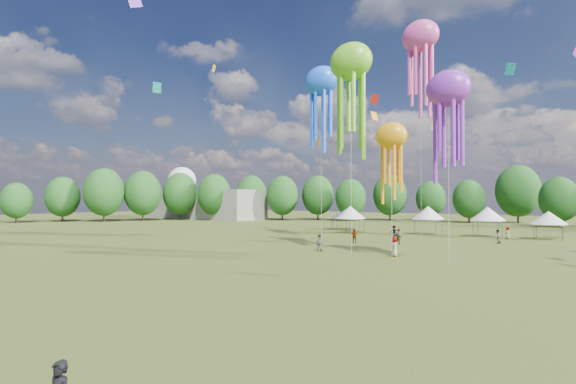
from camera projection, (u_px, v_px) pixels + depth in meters
The scene contains 8 objects.
ground at pixel (24, 347), 14.89m from camera, with size 300.00×300.00×0.00m, color #384416.
spectator_near at pixel (319, 243), 42.52m from camera, with size 0.86×0.67×1.77m, color gray.
spectators_far at pixel (420, 236), 50.17m from camera, with size 15.57×27.02×1.89m.
festival_tents at pixel (422, 214), 62.63m from camera, with size 35.85×12.06×4.46m.
show_kites at pixel (376, 85), 45.90m from camera, with size 22.98×19.91×28.66m.
treeline at pixel (430, 193), 67.65m from camera, with size 201.57×95.24×13.43m.
hangar at pixel (201, 204), 115.61m from camera, with size 40.00×12.00×8.00m, color gray.
radome at pixel (182, 185), 130.03m from camera, with size 9.00×9.00×16.00m.
Camera 1 is at (16.81, -6.25, 5.52)m, focal length 24.97 mm.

